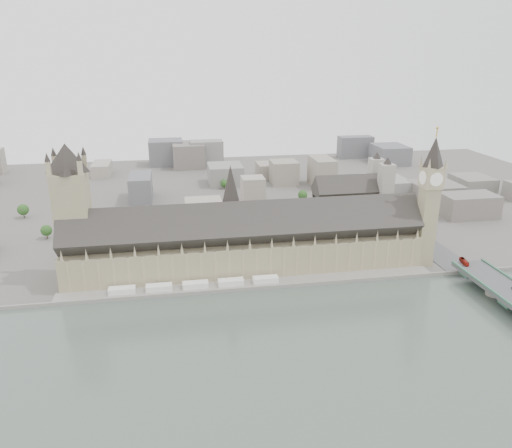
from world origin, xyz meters
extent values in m
plane|color=#595651|center=(0.00, 0.00, 0.00)|extent=(900.00, 900.00, 0.00)
cube|color=gray|center=(0.00, -15.00, 1.50)|extent=(600.00, 1.50, 3.00)
cube|color=gray|center=(0.00, -7.50, 1.00)|extent=(270.00, 15.00, 2.00)
cube|color=white|center=(-90.00, -7.00, 4.00)|extent=(18.00, 7.00, 4.00)
cube|color=white|center=(-65.00, -7.00, 4.00)|extent=(18.00, 7.00, 4.00)
cube|color=white|center=(-40.00, -7.00, 4.00)|extent=(18.00, 7.00, 4.00)
cube|color=white|center=(-15.00, -7.00, 4.00)|extent=(18.00, 7.00, 4.00)
cube|color=white|center=(10.00, -7.00, 4.00)|extent=(18.00, 7.00, 4.00)
cube|color=gray|center=(0.00, 20.00, 12.50)|extent=(265.00, 40.00, 25.00)
cube|color=#2B2826|center=(0.00, 20.00, 35.08)|extent=(265.00, 40.73, 40.73)
cube|color=gray|center=(138.00, 8.00, 31.00)|extent=(12.00, 12.00, 62.00)
cube|color=tan|center=(138.00, 8.00, 70.00)|extent=(14.00, 14.00, 16.00)
cylinder|color=white|center=(145.20, 8.00, 70.00)|extent=(0.60, 10.00, 10.00)
cylinder|color=white|center=(130.80, 8.00, 70.00)|extent=(0.60, 10.00, 10.00)
cylinder|color=white|center=(138.00, 15.20, 70.00)|extent=(10.00, 0.60, 10.00)
cylinder|color=white|center=(138.00, 0.80, 70.00)|extent=(10.00, 0.60, 10.00)
cone|color=#2B2622|center=(138.00, 8.00, 89.00)|extent=(17.00, 17.00, 22.00)
cylinder|color=#F2B947|center=(138.00, 8.00, 103.00)|extent=(1.00, 1.00, 6.00)
sphere|color=#F2B947|center=(138.00, 8.00, 106.50)|extent=(2.00, 2.00, 2.00)
cone|color=tan|center=(144.50, 14.50, 82.00)|extent=(2.40, 2.40, 8.00)
cone|color=tan|center=(131.50, 14.50, 82.00)|extent=(2.40, 2.40, 8.00)
cone|color=tan|center=(144.50, 1.50, 82.00)|extent=(2.40, 2.40, 8.00)
cone|color=tan|center=(131.50, 1.50, 82.00)|extent=(2.40, 2.40, 8.00)
cube|color=gray|center=(-122.00, 26.00, 40.00)|extent=(23.00, 23.00, 80.00)
cone|color=#2B2622|center=(-122.00, 26.00, 90.00)|extent=(30.00, 30.00, 20.00)
cylinder|color=tan|center=(-10.00, 26.00, 43.00)|extent=(12.00, 12.00, 20.00)
cone|color=#2B2622|center=(-10.00, 26.00, 67.00)|extent=(13.00, 13.00, 28.00)
cube|color=gray|center=(105.00, 95.00, 17.00)|extent=(60.00, 28.00, 34.00)
cube|color=#2B2826|center=(105.00, 95.00, 39.00)|extent=(60.00, 28.28, 28.28)
cube|color=gray|center=(137.00, 107.00, 32.00)|extent=(12.00, 12.00, 64.00)
cube|color=gray|center=(137.00, 83.00, 32.00)|extent=(12.00, 12.00, 64.00)
imported|color=maroon|center=(156.81, -18.45, 11.93)|extent=(4.77, 12.36, 3.36)
imported|color=gray|center=(165.18, 40.44, 10.90)|extent=(2.77, 4.80, 1.31)
camera|label=1|loc=(-52.06, -324.96, 158.63)|focal=35.00mm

